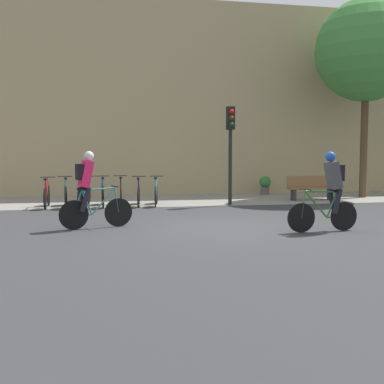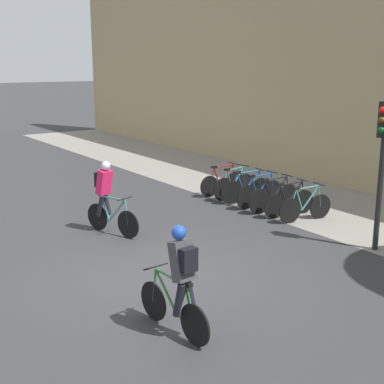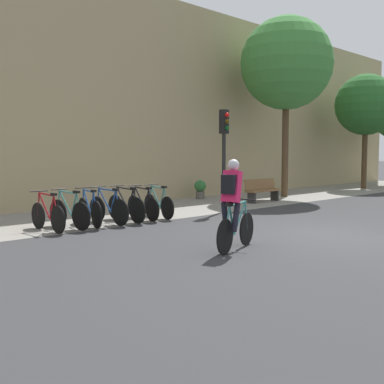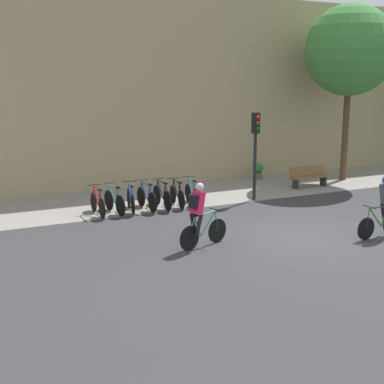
% 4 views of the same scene
% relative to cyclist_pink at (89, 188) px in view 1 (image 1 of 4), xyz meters
% --- Properties ---
extents(ground, '(200.00, 200.00, 0.00)m').
position_rel_cyclist_pink_xyz_m(ground, '(3.08, -0.41, -0.95)').
color(ground, '#333335').
extents(kerb_strip, '(44.00, 4.50, 0.01)m').
position_rel_cyclist_pink_xyz_m(kerb_strip, '(3.08, 6.34, -0.94)').
color(kerb_strip, gray).
rests_on(kerb_strip, ground).
extents(building_facade, '(44.00, 0.60, 8.02)m').
position_rel_cyclist_pink_xyz_m(building_facade, '(3.08, 8.89, 3.06)').
color(building_facade, tan).
rests_on(building_facade, ground).
extents(cyclist_pink, '(1.66, 0.64, 1.78)m').
position_rel_cyclist_pink_xyz_m(cyclist_pink, '(0.00, 0.00, 0.00)').
color(cyclist_pink, black).
rests_on(cyclist_pink, ground).
extents(cyclist_grey, '(1.70, 0.46, 1.76)m').
position_rel_cyclist_pink_xyz_m(cyclist_grey, '(5.24, -1.39, 0.00)').
color(cyclist_grey, black).
rests_on(cyclist_grey, ground).
extents(parked_bike_0, '(0.46, 1.67, 0.97)m').
position_rel_cyclist_pink_xyz_m(parked_bike_0, '(-1.41, 4.67, -0.55)').
color(parked_bike_0, black).
rests_on(parked_bike_0, ground).
extents(parked_bike_1, '(0.46, 1.66, 0.99)m').
position_rel_cyclist_pink_xyz_m(parked_bike_1, '(-0.82, 4.67, -0.53)').
color(parked_bike_1, black).
rests_on(parked_bike_1, ground).
extents(parked_bike_2, '(0.51, 1.66, 0.99)m').
position_rel_cyclist_pink_xyz_m(parked_bike_2, '(-0.24, 4.67, -0.53)').
color(parked_bike_2, black).
rests_on(parked_bike_2, ground).
extents(parked_bike_3, '(0.46, 1.74, 0.99)m').
position_rel_cyclist_pink_xyz_m(parked_bike_3, '(0.35, 4.67, -0.53)').
color(parked_bike_3, black).
rests_on(parked_bike_3, ground).
extents(parked_bike_4, '(0.46, 1.77, 0.99)m').
position_rel_cyclist_pink_xyz_m(parked_bike_4, '(0.93, 4.67, -0.53)').
color(parked_bike_4, black).
rests_on(parked_bike_4, ground).
extents(parked_bike_5, '(0.46, 1.65, 0.97)m').
position_rel_cyclist_pink_xyz_m(parked_bike_5, '(1.51, 4.67, -0.55)').
color(parked_bike_5, black).
rests_on(parked_bike_5, ground).
extents(parked_bike_6, '(0.46, 1.63, 0.97)m').
position_rel_cyclist_pink_xyz_m(parked_bike_6, '(2.10, 4.67, -0.55)').
color(parked_bike_6, black).
rests_on(parked_bike_6, ground).
extents(traffic_light_pole, '(0.26, 0.30, 3.27)m').
position_rel_cyclist_pink_xyz_m(traffic_light_pole, '(4.54, 4.30, 1.33)').
color(traffic_light_pole, black).
rests_on(traffic_light_pole, ground).
extents(bench, '(1.82, 0.44, 0.89)m').
position_rel_cyclist_pink_xyz_m(bench, '(7.94, 5.35, -0.47)').
color(bench, brown).
rests_on(bench, ground).
extents(street_tree_0, '(3.92, 3.92, 7.65)m').
position_rel_cyclist_pink_xyz_m(street_tree_0, '(10.44, 6.07, 4.73)').
color(street_tree_0, '#4C3823').
rests_on(street_tree_0, ground).
extents(potted_plant, '(0.48, 0.48, 0.78)m').
position_rel_cyclist_pink_xyz_m(potted_plant, '(7.03, 7.85, -0.51)').
color(potted_plant, '#56514C').
rests_on(potted_plant, ground).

